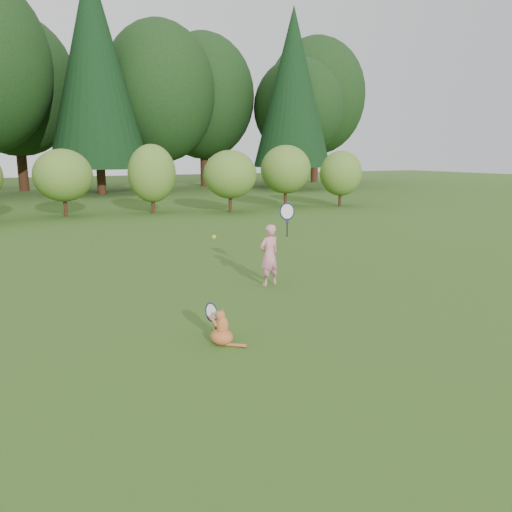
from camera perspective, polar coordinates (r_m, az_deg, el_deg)
name	(u,v)px	position (r m, az deg, el deg)	size (l,w,h in m)	color
ground	(268,313)	(7.49, 1.35, -6.50)	(100.00, 100.00, 0.00)	#264C15
shrub_row	(107,179)	(19.61, -16.72, 8.40)	(28.00, 3.00, 2.80)	olive
woodland_backdrop	(65,53)	(29.94, -20.95, 20.82)	(48.00, 10.00, 15.00)	black
child	(270,254)	(8.90, 1.60, 0.28)	(0.65, 0.43, 1.65)	pink
cat	(221,326)	(6.26, -4.00, -8.00)	(0.43, 0.66, 0.60)	#B75723
tennis_ball	(214,237)	(9.13, -4.82, 2.19)	(0.08, 0.08, 0.08)	#B4C817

